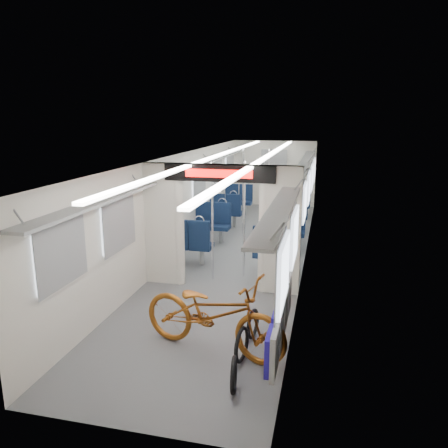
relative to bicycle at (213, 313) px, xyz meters
The scene contains 14 objects.
carriage 4.16m from the bicycle, 96.48° to the left, with size 12.00×12.02×2.31m.
bicycle is the anchor object (origin of this frame).
flip_bench 0.90m from the bicycle, ahead, with size 0.12×2.13×0.54m.
bike_hoop_a 1.01m from the bicycle, 60.96° to the right, with size 0.45×0.45×0.05m, color black.
bike_hoop_b 0.57m from the bicycle, 21.43° to the right, with size 0.48×0.48×0.05m, color black.
bike_hoop_c 0.76m from the bicycle, 46.21° to the left, with size 0.44×0.44×0.05m, color black.
seat_bay_near_left 4.52m from the bicycle, 107.91° to the left, with size 0.92×2.14×1.12m.
seat_bay_near_right 4.16m from the bicycle, 83.39° to the left, with size 0.93×2.17×1.13m.
seat_bay_far_left 7.79m from the bicycle, 100.29° to the left, with size 0.90×2.05×1.09m.
seat_bay_far_right 7.65m from the bicycle, 86.42° to the left, with size 0.88×1.95×1.06m.
stanchion_near_left 2.79m from the bicycle, 104.89° to the left, with size 0.04×0.04×2.30m, color silver.
stanchion_near_right 3.01m from the bicycle, 92.78° to the left, with size 0.04×0.04×2.30m, color silver.
stanchion_far_left 6.14m from the bicycle, 97.13° to the left, with size 0.05×0.05×2.30m, color silver.
stanchion_far_right 6.25m from the bicycle, 91.08° to the left, with size 0.04×0.04×2.30m, color silver.
Camera 1 is at (1.83, -9.48, 3.11)m, focal length 35.00 mm.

